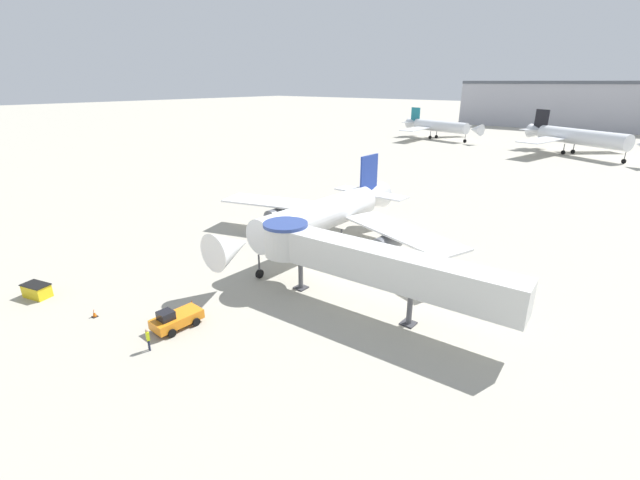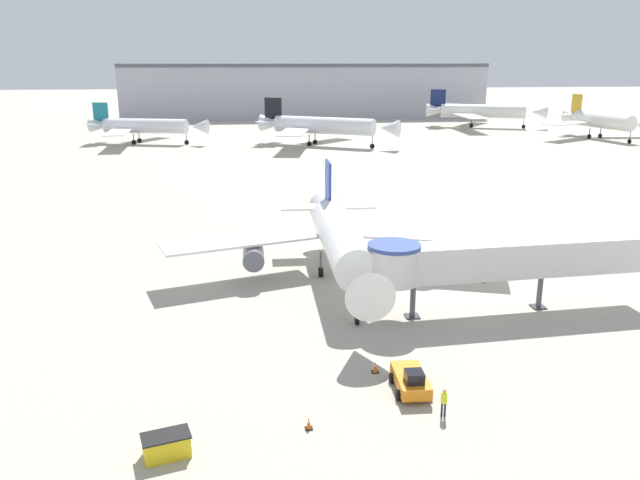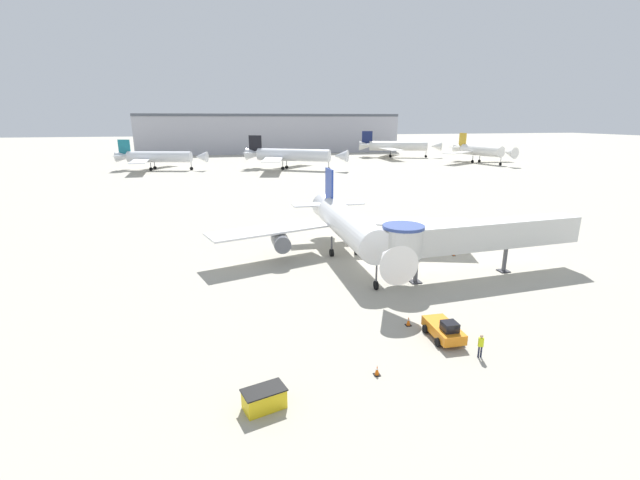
{
  "view_description": "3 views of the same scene",
  "coord_description": "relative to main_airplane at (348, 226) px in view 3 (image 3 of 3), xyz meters",
  "views": [
    {
      "loc": [
        25.89,
        -33.13,
        18.14
      ],
      "look_at": [
        1.82,
        -3.64,
        3.99
      ],
      "focal_mm": 24.0,
      "sensor_mm": 36.0,
      "label": 1
    },
    {
      "loc": [
        -10.71,
        -51.1,
        19.63
      ],
      "look_at": [
        -5.05,
        -2.28,
        5.37
      ],
      "focal_mm": 35.0,
      "sensor_mm": 36.0,
      "label": 2
    },
    {
      "loc": [
        -17.12,
        -43.9,
        16.07
      ],
      "look_at": [
        -7.42,
        -3.34,
        4.23
      ],
      "focal_mm": 24.0,
      "sensor_mm": 36.0,
      "label": 3
    }
  ],
  "objects": [
    {
      "name": "ground_plane",
      "position": [
        2.7,
        -2.27,
        -4.1
      ],
      "size": [
        800.0,
        800.0,
        0.0
      ],
      "primitive_type": "plane",
      "color": "#A8A393"
    },
    {
      "name": "main_airplane",
      "position": [
        0.0,
        0.0,
        0.0
      ],
      "size": [
        32.98,
        26.94,
        9.69
      ],
      "rotation": [
        0.0,
        0.0,
        -0.01
      ],
      "color": "white",
      "rests_on": "ground_plane"
    },
    {
      "name": "jet_bridge",
      "position": [
        10.77,
        -8.33,
        0.33
      ],
      "size": [
        22.94,
        4.73,
        6.11
      ],
      "rotation": [
        0.0,
        0.0,
        0.07
      ],
      "color": "silver",
      "rests_on": "ground_plane"
    },
    {
      "name": "pushback_tug_orange",
      "position": [
        1.47,
        -20.0,
        -3.34
      ],
      "size": [
        2.21,
        3.89,
        1.74
      ],
      "rotation": [
        0.0,
        0.0,
        -0.03
      ],
      "color": "orange",
      "rests_on": "ground_plane"
    },
    {
      "name": "service_container_yellow",
      "position": [
        -12.64,
        -24.94,
        -3.47
      ],
      "size": [
        2.74,
        2.01,
        1.24
      ],
      "rotation": [
        0.0,
        0.0,
        0.27
      ],
      "color": "yellow",
      "rests_on": "ground_plane"
    },
    {
      "name": "traffic_cone_near_nose",
      "position": [
        -0.2,
        -17.37,
        -3.73
      ],
      "size": [
        0.46,
        0.46,
        0.77
      ],
      "color": "black",
      "rests_on": "ground_plane"
    },
    {
      "name": "traffic_cone_apron_front",
      "position": [
        -5.15,
        -23.34,
        -3.76
      ],
      "size": [
        0.43,
        0.43,
        0.71
      ],
      "color": "black",
      "rests_on": "ground_plane"
    },
    {
      "name": "traffic_cone_starboard_wing",
      "position": [
        12.97,
        -1.77,
        -3.81
      ],
      "size": [
        0.37,
        0.37,
        0.61
      ],
      "color": "black",
      "rests_on": "ground_plane"
    },
    {
      "name": "ground_crew_marshaller",
      "position": [
        2.6,
        -22.97,
        -3.09
      ],
      "size": [
        0.37,
        0.27,
        1.74
      ],
      "rotation": [
        0.0,
        0.0,
        6.04
      ],
      "color": "#1E2338",
      "rests_on": "ground_plane"
    },
    {
      "name": "background_jet_navy_tail",
      "position": [
        61.29,
        129.19,
        0.72
      ],
      "size": [
        34.32,
        36.53,
        11.0
      ],
      "rotation": [
        0.0,
        0.0,
        1.21
      ],
      "color": "white",
      "rests_on": "ground_plane"
    },
    {
      "name": "background_jet_gold_tail",
      "position": [
        81.81,
        98.14,
        0.64
      ],
      "size": [
        32.05,
        28.49,
        10.8
      ],
      "rotation": [
        0.0,
        0.0,
        0.22
      ],
      "color": "white",
      "rests_on": "ground_plane"
    },
    {
      "name": "background_jet_teal_tail",
      "position": [
        -32.94,
        102.01,
        0.19
      ],
      "size": [
        29.42,
        31.5,
        9.71
      ],
      "rotation": [
        0.0,
        0.0,
        1.31
      ],
      "color": "silver",
      "rests_on": "ground_plane"
    },
    {
      "name": "background_jet_black_tail",
      "position": [
        9.27,
        93.66,
        0.65
      ],
      "size": [
        32.88,
        33.31,
        10.84
      ],
      "rotation": [
        0.0,
        0.0,
        1.06
      ],
      "color": "silver",
      "rests_on": "ground_plane"
    },
    {
      "name": "terminal_building",
      "position": [
        12.63,
        172.73,
        5.1
      ],
      "size": [
        124.18,
        26.56,
        18.37
      ],
      "color": "#A8A8B2",
      "rests_on": "ground_plane"
    }
  ]
}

